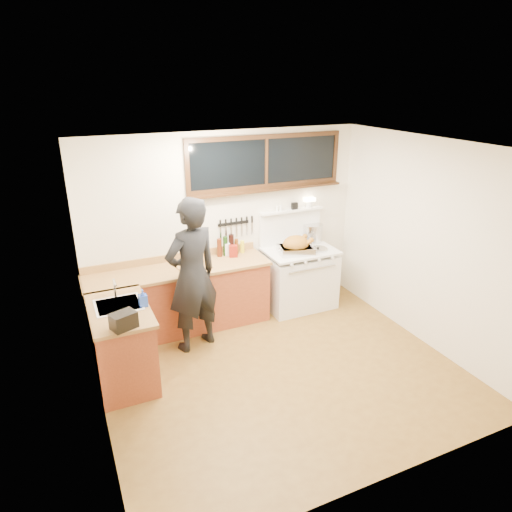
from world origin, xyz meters
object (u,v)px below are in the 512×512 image
man (192,276)px  roast_turkey (296,246)px  vintage_stove (299,277)px  cutting_board (194,264)px

man → roast_turkey: size_ratio=3.59×
vintage_stove → cutting_board: bearing=-179.1°
roast_turkey → man: bearing=-167.8°
man → roast_turkey: man is taller
cutting_board → roast_turkey: roast_turkey is taller
cutting_board → roast_turkey: bearing=-2.9°
vintage_stove → roast_turkey: size_ratio=2.88×
man → cutting_board: 0.46m
vintage_stove → man: man is taller
roast_turkey → vintage_stove: bearing=40.6°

